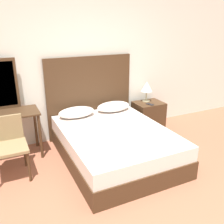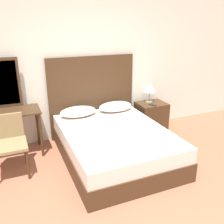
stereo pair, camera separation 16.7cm
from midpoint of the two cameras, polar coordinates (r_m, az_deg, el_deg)
name	(u,v)px [view 1 (the left image)]	position (r m, az deg, el deg)	size (l,w,h in m)	color
ground_plane	(160,220)	(2.96, 9.30, -23.19)	(16.00, 16.00, 0.00)	#9E5B42
wall_back	(80,62)	(4.44, -8.31, 11.17)	(10.00, 0.06, 2.70)	silver
bed	(115,144)	(3.86, -0.61, -7.40)	(1.51, 1.97, 0.49)	#422B19
headboard	(90,97)	(4.55, -6.07, 3.44)	(1.58, 0.05, 1.46)	#422B19
pillow_left	(77,112)	(4.27, -9.22, -0.06)	(0.62, 0.35, 0.17)	silver
pillow_right	(113,106)	(4.50, -0.74, 1.26)	(0.62, 0.35, 0.17)	silver
phone_on_bed	(96,132)	(3.68, -5.07, -4.52)	(0.10, 0.16, 0.01)	#B7B7BC
nightstand	(148,116)	(4.95, 7.35, -0.81)	(0.55, 0.44, 0.54)	#422B19
table_lamp	(147,87)	(4.85, 6.95, 5.63)	(0.22, 0.22, 0.39)	tan
phone_on_nightstand	(150,104)	(4.75, 7.67, 1.76)	(0.11, 0.16, 0.01)	black
vanity_desk	(6,121)	(4.08, -24.18, -1.98)	(0.97, 0.51, 0.74)	#422B19
vanity_mirror	(0,85)	(4.15, -25.34, 5.70)	(0.52, 0.03, 0.77)	#422B19
chair	(8,142)	(3.68, -23.99, -6.39)	(0.47, 0.47, 0.82)	olive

